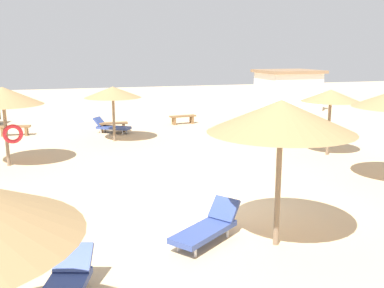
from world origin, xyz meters
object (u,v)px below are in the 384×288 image
at_px(parasol_3, 113,92).
at_px(lounger_0, 207,227).
at_px(lounger_2, 302,136).
at_px(lounger_3, 111,127).
at_px(parasol_5, 3,97).
at_px(bench_0, 113,125).
at_px(lounger_1, 63,288).
at_px(parasol_0, 281,117).
at_px(parasol_2, 331,96).
at_px(bench_2, 14,129).
at_px(beach_cabana, 287,90).
at_px(bench_1, 183,118).

xyz_separation_m(parasol_3, lounger_0, (0.55, -11.51, -1.91)).
xyz_separation_m(lounger_0, lounger_2, (7.41, 8.53, -0.00)).
bearing_deg(lounger_3, parasol_3, -92.76).
bearing_deg(lounger_0, parasol_5, 120.17).
bearing_deg(parasol_5, bench_0, 52.00).
xyz_separation_m(lounger_1, lounger_3, (2.59, 15.25, 0.00)).
distance_m(lounger_1, lounger_2, 14.59).
height_order(lounger_2, lounger_3, lounger_3).
distance_m(lounger_1, lounger_3, 15.46).
distance_m(parasol_0, parasol_2, 9.05).
xyz_separation_m(parasol_3, bench_2, (-4.50, 2.74, -1.89)).
bearing_deg(bench_0, parasol_5, -128.00).
xyz_separation_m(parasol_3, lounger_1, (-2.49, -13.16, -1.92)).
bearing_deg(lounger_3, lounger_0, -88.10).
xyz_separation_m(parasol_3, lounger_2, (7.97, -2.98, -1.92)).
height_order(parasol_2, lounger_2, parasol_2).
distance_m(lounger_1, beach_cabana, 25.78).
distance_m(lounger_0, bench_2, 15.12).
height_order(lounger_1, lounger_2, lounger_2).
bearing_deg(parasol_2, beach_cabana, 67.67).
bearing_deg(lounger_0, parasol_3, 92.74).
bearing_deg(parasol_0, bench_1, 81.32).
bearing_deg(parasol_5, lounger_0, -59.83).
height_order(lounger_2, beach_cabana, beach_cabana).
xyz_separation_m(parasol_5, bench_1, (8.53, 6.99, -2.15)).
height_order(lounger_0, beach_cabana, beach_cabana).
distance_m(parasol_5, bench_1, 11.24).
bearing_deg(bench_1, parasol_5, -140.66).
distance_m(lounger_3, bench_2, 4.65).
distance_m(parasol_3, bench_1, 5.98).
relative_size(parasol_5, bench_2, 1.85).
bearing_deg(lounger_1, parasol_0, 13.82).
xyz_separation_m(bench_0, bench_1, (4.10, 1.32, 0.00)).
bearing_deg(lounger_2, parasol_3, 159.49).
relative_size(parasol_0, beach_cabana, 0.77).
height_order(parasol_0, beach_cabana, parasol_0).
bearing_deg(lounger_0, bench_0, 91.39).
bearing_deg(bench_1, lounger_0, -103.91).
bearing_deg(bench_2, parasol_3, -31.29).
distance_m(lounger_2, bench_2, 13.71).
distance_m(parasol_0, parasol_5, 10.70).
relative_size(lounger_1, lounger_2, 1.03).
bearing_deg(parasol_2, parasol_3, 146.20).
xyz_separation_m(parasol_5, bench_2, (-0.28, 6.04, -2.15)).
height_order(parasol_2, bench_0, parasol_2).
distance_m(parasol_2, beach_cabana, 13.70).
xyz_separation_m(parasol_0, lounger_2, (6.06, 9.10, -2.45)).
height_order(parasol_5, lounger_1, parasol_5).
xyz_separation_m(bench_1, bench_2, (-8.81, -0.95, 0.00)).
relative_size(parasol_3, bench_0, 1.68).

